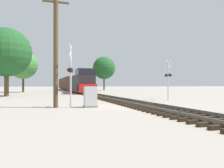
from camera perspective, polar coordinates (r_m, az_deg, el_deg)
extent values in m
plane|color=gray|center=(16.46, 7.18, -5.72)|extent=(400.00, 400.00, 0.00)
cube|color=black|center=(10.15, 25.11, -8.67)|extent=(2.60, 0.22, 0.16)
cube|color=black|center=(10.60, 22.90, -8.32)|extent=(2.60, 0.22, 0.16)
cube|color=black|center=(11.06, 20.88, -7.98)|extent=(2.60, 0.22, 0.16)
cube|color=black|center=(11.53, 19.03, -7.66)|extent=(2.60, 0.22, 0.16)
cube|color=black|center=(12.02, 17.33, -7.36)|extent=(2.60, 0.22, 0.16)
cube|color=black|center=(12.52, 15.76, -7.08)|extent=(2.60, 0.22, 0.16)
cube|color=black|center=(13.02, 14.32, -6.82)|extent=(2.60, 0.22, 0.16)
cube|color=black|center=(13.53, 12.99, -6.57)|extent=(2.60, 0.22, 0.16)
cube|color=black|center=(14.05, 11.75, -6.33)|extent=(2.60, 0.22, 0.16)
cube|color=black|center=(14.58, 10.60, -6.11)|extent=(2.60, 0.22, 0.16)
cube|color=black|center=(15.11, 9.54, -5.91)|extent=(2.60, 0.22, 0.16)
cube|color=black|center=(15.64, 8.55, -5.71)|extent=(2.60, 0.22, 0.16)
cube|color=black|center=(16.18, 7.62, -5.53)|extent=(2.60, 0.22, 0.16)
cube|color=black|center=(16.73, 6.76, -5.36)|extent=(2.60, 0.22, 0.16)
cube|color=black|center=(17.28, 5.95, -5.20)|extent=(2.60, 0.22, 0.16)
cube|color=black|center=(17.83, 5.19, -5.04)|extent=(2.60, 0.22, 0.16)
cube|color=black|center=(18.38, 4.48, -4.90)|extent=(2.60, 0.22, 0.16)
cube|color=black|center=(18.94, 3.81, -4.76)|extent=(2.60, 0.22, 0.16)
cube|color=black|center=(19.50, 3.18, -4.63)|extent=(2.60, 0.22, 0.16)
cube|color=black|center=(20.06, 2.58, -4.51)|extent=(2.60, 0.22, 0.16)
cube|color=black|center=(20.63, 2.02, -4.39)|extent=(2.60, 0.22, 0.16)
cube|color=black|center=(21.19, 1.48, -4.28)|extent=(2.60, 0.22, 0.16)
cube|color=black|center=(21.76, 0.98, -4.17)|extent=(2.60, 0.22, 0.16)
cube|color=black|center=(22.33, 0.50, -4.07)|extent=(2.60, 0.22, 0.16)
cube|color=black|center=(22.90, 0.04, -3.98)|extent=(2.60, 0.22, 0.16)
cube|color=black|center=(23.48, -0.39, -3.89)|extent=(2.60, 0.22, 0.16)
cube|color=black|center=(24.05, -0.80, -3.80)|extent=(2.60, 0.22, 0.16)
cube|color=black|center=(24.62, -1.20, -3.72)|extent=(2.60, 0.22, 0.16)
cube|color=black|center=(25.20, -1.57, -3.64)|extent=(2.60, 0.22, 0.16)
cube|color=black|center=(25.78, -1.93, -3.56)|extent=(2.60, 0.22, 0.16)
cube|color=black|center=(26.36, -2.27, -3.49)|extent=(2.60, 0.22, 0.16)
cube|color=black|center=(26.94, -2.60, -3.42)|extent=(2.60, 0.22, 0.16)
cube|color=black|center=(27.52, -2.92, -3.35)|extent=(2.60, 0.22, 0.16)
cube|color=black|center=(28.10, -3.22, -3.29)|extent=(2.60, 0.22, 0.16)
cube|color=black|center=(28.68, -3.50, -3.22)|extent=(2.60, 0.22, 0.16)
cube|color=black|center=(29.26, -3.78, -3.16)|extent=(2.60, 0.22, 0.16)
cube|color=black|center=(29.85, -4.05, -3.11)|extent=(2.60, 0.22, 0.16)
cube|color=black|center=(30.43, -4.30, -3.05)|extent=(2.60, 0.22, 0.16)
cube|color=black|center=(31.02, -4.55, -3.00)|extent=(2.60, 0.22, 0.16)
cube|color=black|center=(31.60, -4.79, -2.95)|extent=(2.60, 0.22, 0.16)
cube|color=black|center=(32.19, -5.02, -2.90)|extent=(2.60, 0.22, 0.16)
cube|color=black|center=(32.77, -5.24, -2.85)|extent=(2.60, 0.22, 0.16)
cube|color=black|center=(33.36, -5.45, -2.80)|extent=(2.60, 0.22, 0.16)
cube|color=black|center=(33.95, -5.65, -2.76)|extent=(2.60, 0.22, 0.16)
cube|color=black|center=(34.53, -5.85, -2.72)|extent=(2.60, 0.22, 0.16)
cube|color=black|center=(35.12, -6.04, -2.68)|extent=(2.60, 0.22, 0.16)
cube|color=#56514C|center=(16.16, 4.86, -4.99)|extent=(0.07, 160.00, 0.15)
cube|color=#56514C|center=(16.75, 9.43, -4.82)|extent=(0.07, 160.00, 0.15)
cube|color=#232326|center=(48.17, -9.08, 0.14)|extent=(2.49, 13.83, 3.16)
cube|color=#232326|center=(38.62, -7.06, 0.89)|extent=(2.92, 4.35, 4.05)
cube|color=black|center=(38.67, -7.06, 3.01)|extent=(2.95, 4.39, 0.89)
cube|color=red|center=(36.48, -6.47, -1.11)|extent=(2.92, 1.98, 1.42)
cube|color=red|center=(45.25, -8.55, -1.69)|extent=(2.98, 19.36, 0.24)
cube|color=black|center=(38.92, -7.14, -1.82)|extent=(1.58, 2.20, 1.00)
cube|color=black|center=(51.61, -9.62, -1.43)|extent=(1.58, 2.20, 1.00)
cube|color=#4C2819|center=(64.84, -11.16, 0.18)|extent=(2.78, 15.99, 3.47)
cube|color=black|center=(59.69, -10.64, -1.31)|extent=(1.58, 2.20, 0.90)
cube|color=black|center=(70.02, -11.60, -1.15)|extent=(1.58, 2.20, 0.90)
cube|color=#4C2819|center=(82.64, -12.45, 0.09)|extent=(2.78, 15.99, 3.47)
cube|color=black|center=(77.47, -12.13, -1.07)|extent=(1.58, 2.20, 0.90)
cube|color=black|center=(87.83, -12.72, -0.97)|extent=(1.58, 2.20, 0.90)
cylinder|color=#B7B7BC|center=(15.54, -10.74, 1.79)|extent=(0.12, 0.12, 4.24)
cube|color=white|center=(15.71, -10.73, 8.44)|extent=(0.26, 0.90, 0.93)
cube|color=white|center=(15.71, -10.73, 8.44)|extent=(0.26, 0.90, 0.93)
cube|color=black|center=(15.56, -10.74, 3.55)|extent=(0.28, 0.85, 0.06)
cylinder|color=black|center=(15.91, -10.55, 3.47)|extent=(0.25, 0.33, 0.30)
sphere|color=red|center=(15.92, -10.91, 3.46)|extent=(0.26, 0.26, 0.26)
cylinder|color=black|center=(15.56, -10.74, 3.55)|extent=(0.25, 0.33, 0.30)
sphere|color=red|center=(15.58, -11.10, 3.55)|extent=(0.26, 0.26, 0.26)
cylinder|color=black|center=(15.22, -10.93, 3.63)|extent=(0.25, 0.33, 0.30)
sphere|color=red|center=(15.23, -11.30, 3.63)|extent=(0.26, 0.26, 0.26)
cube|color=white|center=(15.63, -10.73, 6.45)|extent=(0.11, 0.32, 0.20)
cylinder|color=#B7B7BC|center=(23.53, 14.45, 0.90)|extent=(0.12, 0.12, 4.07)
cube|color=white|center=(23.62, 14.45, 5.11)|extent=(0.03, 0.93, 0.93)
cube|color=white|center=(23.62, 14.45, 5.11)|extent=(0.03, 0.93, 0.93)
cube|color=black|center=(23.54, 14.45, 2.27)|extent=(0.06, 0.86, 0.06)
cylinder|color=black|center=(23.25, 14.90, 2.30)|extent=(0.18, 0.30, 0.30)
sphere|color=red|center=(23.30, 15.11, 2.29)|extent=(0.26, 0.26, 0.26)
cylinder|color=black|center=(23.84, 14.01, 2.24)|extent=(0.18, 0.30, 0.30)
sphere|color=red|center=(23.90, 14.22, 2.23)|extent=(0.26, 0.26, 0.26)
cube|color=white|center=(23.58, 14.45, 3.78)|extent=(0.03, 0.32, 0.20)
cube|color=slate|center=(15.46, -5.67, -5.86)|extent=(0.95, 0.66, 0.12)
cube|color=#BCBCBF|center=(15.40, -5.67, -3.14)|extent=(0.86, 0.60, 1.35)
cylinder|color=#4C3A23|center=(15.76, -14.48, 8.49)|extent=(0.32, 0.32, 7.93)
cube|color=#4C3A23|center=(16.61, -14.47, 20.04)|extent=(1.80, 0.12, 0.12)
cylinder|color=brown|center=(33.19, -25.84, 0.55)|extent=(0.60, 0.60, 4.04)
sphere|color=#1E5123|center=(33.48, -25.83, 7.46)|extent=(6.69, 6.69, 6.69)
cylinder|color=#473521|center=(50.17, -22.20, 0.32)|extent=(0.43, 0.43, 4.09)
sphere|color=#3D7F38|center=(50.36, -22.19, 4.72)|extent=(6.09, 6.09, 6.09)
cylinder|color=brown|center=(64.36, -2.08, 0.41)|extent=(0.47, 0.47, 4.61)
sphere|color=#1E5123|center=(64.55, -2.08, 4.24)|extent=(6.66, 6.66, 6.66)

